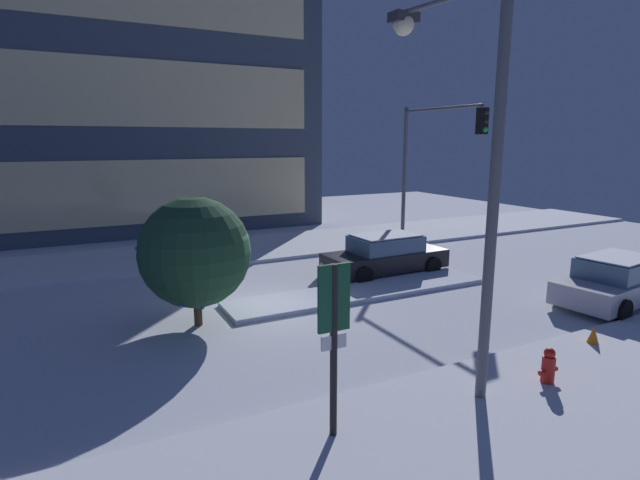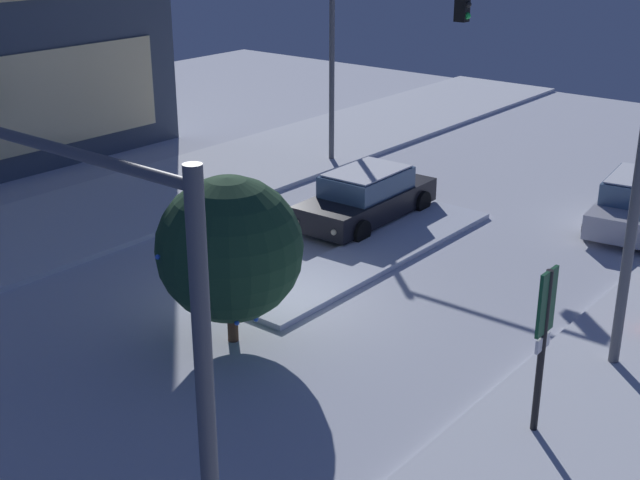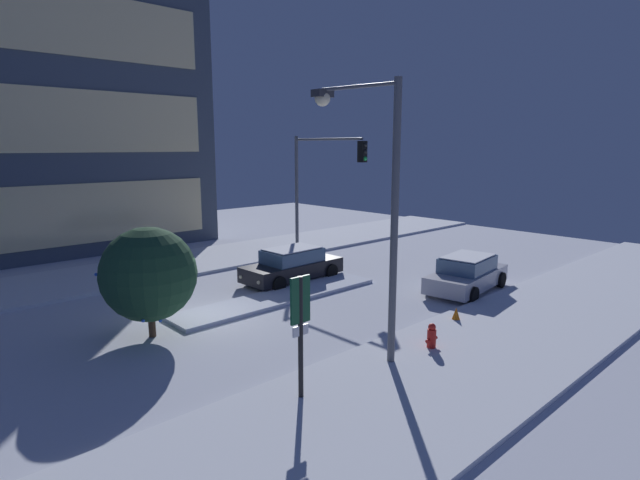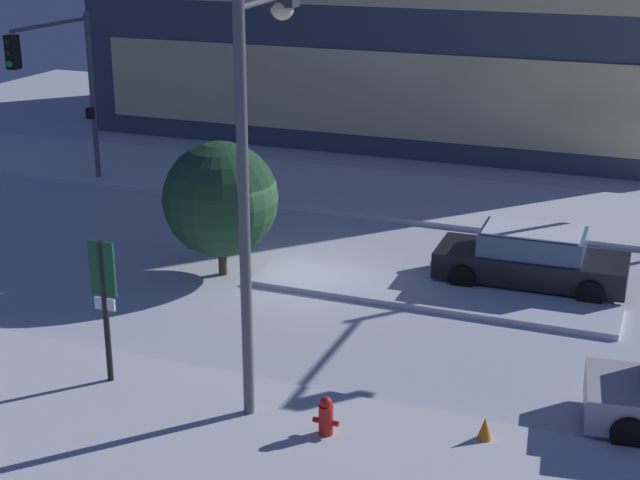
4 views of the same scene
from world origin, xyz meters
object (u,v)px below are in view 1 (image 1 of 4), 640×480
at_px(decorated_tree_median, 195,252).
at_px(fire_hydrant, 548,369).
at_px(traffic_light_corner_far_right, 433,149).
at_px(street_lamp_arched, 464,138).
at_px(construction_cone, 593,338).
at_px(car_near, 616,281).
at_px(car_far, 385,255).
at_px(parking_info_sign, 334,331).

bearing_deg(decorated_tree_median, fire_hydrant, -51.01).
height_order(traffic_light_corner_far_right, street_lamp_arched, street_lamp_arched).
relative_size(decorated_tree_median, construction_cone, 6.35).
xyz_separation_m(car_near, fire_hydrant, (-6.34, -2.68, -0.29)).
xyz_separation_m(traffic_light_corner_far_right, decorated_tree_median, (-11.56, -4.54, -2.51)).
height_order(car_far, traffic_light_corner_far_right, traffic_light_corner_far_right).
relative_size(street_lamp_arched, construction_cone, 13.79).
bearing_deg(parking_info_sign, fire_hydrant, -94.56).
distance_m(street_lamp_arched, fire_hydrant, 4.92).
xyz_separation_m(parking_info_sign, construction_cone, (7.35, 0.48, -1.67)).
distance_m(parking_info_sign, decorated_tree_median, 6.36).
bearing_deg(construction_cone, parking_info_sign, -176.26).
distance_m(car_far, decorated_tree_median, 7.91).
relative_size(parking_info_sign, construction_cone, 5.52).
bearing_deg(traffic_light_corner_far_right, car_near, 1.26).
distance_m(traffic_light_corner_far_right, parking_info_sign, 15.56).
relative_size(traffic_light_corner_far_right, street_lamp_arched, 0.85).
distance_m(decorated_tree_median, construction_cone, 10.11).
xyz_separation_m(traffic_light_corner_far_right, fire_hydrant, (-6.15, -11.22, -4.11)).
bearing_deg(fire_hydrant, parking_info_sign, 175.51).
xyz_separation_m(traffic_light_corner_far_right, street_lamp_arched, (-7.84, -10.28, 0.41)).
bearing_deg(parking_info_sign, car_near, -78.23).
bearing_deg(car_near, street_lamp_arched, -175.18).
distance_m(traffic_light_corner_far_right, street_lamp_arched, 12.93).
height_order(fire_hydrant, construction_cone, fire_hydrant).
bearing_deg(decorated_tree_median, construction_cone, -35.88).
relative_size(traffic_light_corner_far_right, fire_hydrant, 7.42).
distance_m(traffic_light_corner_far_right, construction_cone, 11.74).
bearing_deg(car_near, construction_cone, -160.99).
bearing_deg(traffic_light_corner_far_right, parking_info_sign, -44.99).
height_order(car_near, street_lamp_arched, street_lamp_arched).
bearing_deg(fire_hydrant, car_far, 76.58).
height_order(car_near, parking_info_sign, parking_info_sign).
distance_m(car_near, construction_cone, 4.14).
height_order(parking_info_sign, construction_cone, parking_info_sign).
bearing_deg(car_far, street_lamp_arched, 62.91).
relative_size(street_lamp_arched, fire_hydrant, 8.73).
xyz_separation_m(traffic_light_corner_far_right, parking_info_sign, (-10.84, -10.85, -2.59)).
distance_m(fire_hydrant, decorated_tree_median, 8.75).
height_order(car_near, decorated_tree_median, decorated_tree_median).
bearing_deg(car_far, traffic_light_corner_far_right, -150.52).
height_order(car_near, car_far, same).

